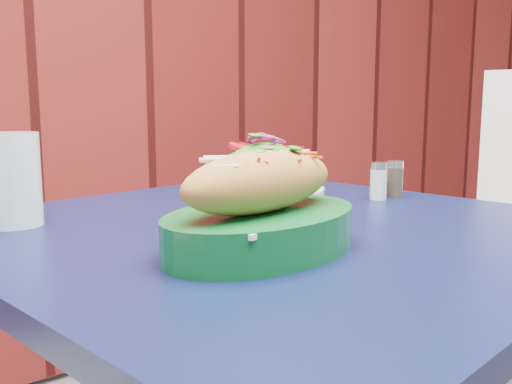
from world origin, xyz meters
TOP-DOWN VIEW (x-y plane):
  - cafe_table at (-0.42, 1.77)m, footprint 0.90×0.90m
  - banh_mi_basket at (-0.53, 1.66)m, footprint 0.30×0.23m
  - salad_plate at (-0.27, 1.98)m, footprint 0.22×0.22m
  - water_glass at (-0.72, 1.98)m, footprint 0.08×0.08m
  - salt_shaker at (-0.15, 1.81)m, footprint 0.03×0.03m
  - pepper_shaker at (-0.10, 1.81)m, footprint 0.03×0.03m

SIDE VIEW (x-z plane):
  - cafe_table at x=-0.42m, z-range 0.29..1.04m
  - salt_shaker at x=-0.15m, z-range 0.75..0.82m
  - pepper_shaker at x=-0.10m, z-range 0.75..0.82m
  - salad_plate at x=-0.27m, z-range 0.74..0.85m
  - banh_mi_basket at x=-0.53m, z-range 0.74..0.86m
  - water_glass at x=-0.72m, z-range 0.75..0.88m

